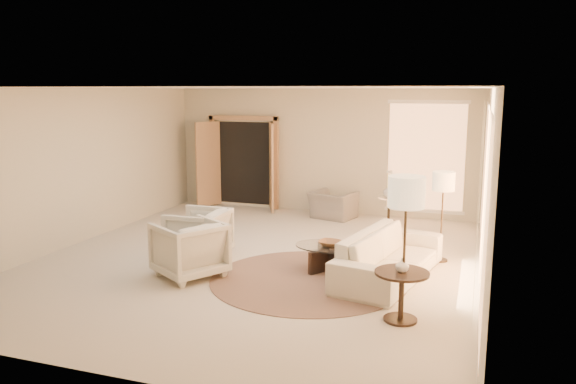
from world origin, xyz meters
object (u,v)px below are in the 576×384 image
(sofa, at_px, (389,256))
(end_vase, at_px, (402,265))
(armchair_right, at_px, (189,246))
(side_table, at_px, (389,207))
(end_table, at_px, (401,287))
(floor_lamp_near, at_px, (443,185))
(side_vase, at_px, (389,191))
(bowl, at_px, (330,243))
(accent_chair, at_px, (333,201))
(coffee_table, at_px, (329,255))
(floor_lamp_far, at_px, (406,199))
(armchair_left, at_px, (198,231))

(sofa, relative_size, end_vase, 14.13)
(armchair_right, distance_m, side_table, 5.02)
(end_table, distance_m, side_table, 5.20)
(side_table, height_order, floor_lamp_near, floor_lamp_near)
(sofa, relative_size, side_vase, 8.81)
(bowl, bearing_deg, accent_chair, 103.46)
(end_vase, bearing_deg, floor_lamp_near, 83.92)
(armchair_right, bearing_deg, sofa, 138.51)
(coffee_table, height_order, floor_lamp_far, floor_lamp_far)
(side_vase, bearing_deg, sofa, -81.06)
(armchair_right, distance_m, side_vase, 5.03)
(armchair_left, bearing_deg, end_table, 65.90)
(armchair_left, height_order, end_vase, armchair_left)
(side_table, distance_m, floor_lamp_far, 5.35)
(side_table, xyz_separation_m, end_vase, (0.94, -5.11, 0.37))
(coffee_table, relative_size, bowl, 3.35)
(armchair_right, height_order, end_vase, armchair_right)
(armchair_right, bearing_deg, floor_lamp_near, 151.16)
(end_table, height_order, floor_lamp_near, floor_lamp_near)
(bowl, bearing_deg, floor_lamp_far, -50.25)
(armchair_left, distance_m, bowl, 2.23)
(end_vase, bearing_deg, accent_chair, 112.85)
(accent_chair, height_order, end_table, accent_chair)
(accent_chair, distance_m, floor_lamp_near, 3.57)
(sofa, relative_size, end_table, 3.62)
(sofa, height_order, floor_lamp_far, floor_lamp_far)
(armchair_right, height_order, bowl, armchair_right)
(accent_chair, bearing_deg, sofa, 131.01)
(bowl, bearing_deg, sofa, -3.93)
(bowl, height_order, side_vase, side_vase)
(accent_chair, bearing_deg, side_table, -165.34)
(floor_lamp_far, bearing_deg, side_vase, 100.63)
(armchair_left, relative_size, floor_lamp_near, 0.62)
(armchair_left, relative_size, side_vase, 3.38)
(armchair_left, height_order, accent_chair, armchair_left)
(side_table, xyz_separation_m, floor_lamp_near, (1.23, -2.46, 0.93))
(accent_chair, height_order, floor_lamp_near, floor_lamp_near)
(armchair_left, height_order, floor_lamp_far, floor_lamp_far)
(armchair_left, relative_size, side_table, 1.68)
(accent_chair, xyz_separation_m, bowl, (0.84, -3.53, 0.05))
(sofa, height_order, side_table, sofa)
(end_table, height_order, bowl, end_table)
(end_table, bearing_deg, armchair_left, 156.76)
(floor_lamp_near, xyz_separation_m, side_vase, (-1.23, 2.46, -0.58))
(sofa, xyz_separation_m, armchair_left, (-3.16, -0.00, 0.11))
(sofa, height_order, floor_lamp_near, floor_lamp_near)
(armchair_left, relative_size, floor_lamp_far, 0.51)
(armchair_left, height_order, bowl, armchair_left)
(end_table, height_order, floor_lamp_far, floor_lamp_far)
(accent_chair, relative_size, end_vase, 5.32)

